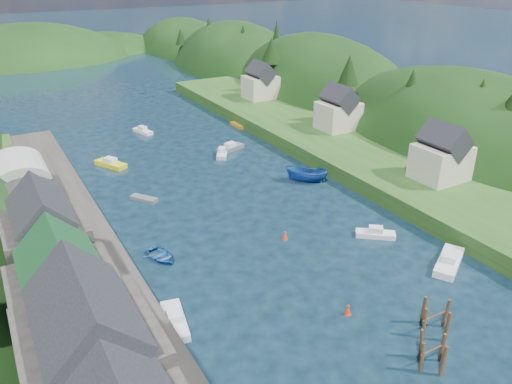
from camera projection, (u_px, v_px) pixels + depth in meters
ground at (191, 165)px, 83.25m from camera, size 600.00×600.00×0.00m
hillside_right at (318, 128)px, 126.28m from camera, size 36.00×245.56×48.00m
far_hills at (65, 84)px, 185.98m from camera, size 103.00×68.00×44.00m
hill_trees at (155, 82)px, 90.39m from camera, size 91.44×145.02×12.46m
quay_left at (82, 302)px, 48.42m from camera, size 12.00×110.00×2.00m
terrace_left_grass at (3, 323)px, 45.17m from camera, size 12.00×110.00×2.50m
quayside_buildings at (83, 346)px, 34.24m from camera, size 8.00×35.84×12.90m
boat_sheds at (26, 194)px, 60.67m from camera, size 7.00×21.00×7.50m
terrace_right at (347, 151)px, 86.10m from camera, size 16.00×120.00×2.40m
right_bank_cottages at (333, 111)px, 92.05m from camera, size 9.00×59.24×8.41m
piling_cluster_near at (432, 355)px, 41.64m from camera, size 2.83×2.68×3.54m
piling_cluster_far at (435, 321)px, 45.53m from camera, size 3.34×3.10×3.62m
channel_buoy_near at (348, 310)px, 48.09m from camera, size 0.70×0.70×1.10m
channel_buoy_far at (285, 236)px, 61.03m from camera, size 0.70×0.70×1.10m
moored_boats at (274, 239)px, 59.89m from camera, size 37.58×92.17×2.51m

